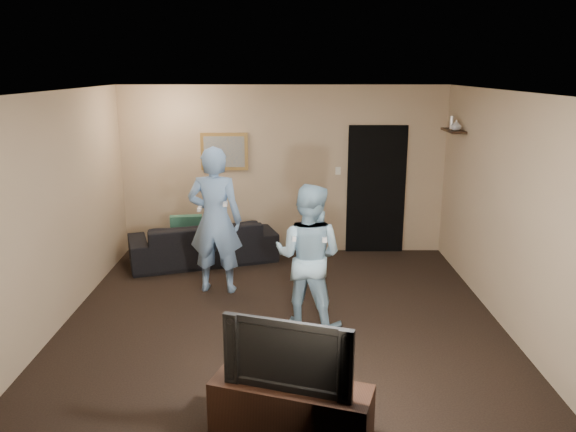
{
  "coord_description": "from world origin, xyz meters",
  "views": [
    {
      "loc": [
        0.06,
        -6.08,
        2.83
      ],
      "look_at": [
        0.07,
        0.3,
        1.15
      ],
      "focal_mm": 35.0,
      "sensor_mm": 36.0,
      "label": 1
    }
  ],
  "objects_px": {
    "sofa": "(203,241)",
    "television": "(291,351)",
    "wii_player_right": "(308,257)",
    "wii_player_left": "(215,220)",
    "tv_console": "(291,410)"
  },
  "relations": [
    {
      "from": "tv_console",
      "to": "wii_player_left",
      "type": "bearing_deg",
      "value": 125.22
    },
    {
      "from": "television",
      "to": "wii_player_right",
      "type": "bearing_deg",
      "value": 102.27
    },
    {
      "from": "wii_player_left",
      "to": "sofa",
      "type": "bearing_deg",
      "value": 106.77
    },
    {
      "from": "sofa",
      "to": "tv_console",
      "type": "relative_size",
      "value": 1.72
    },
    {
      "from": "sofa",
      "to": "television",
      "type": "bearing_deg",
      "value": 89.05
    },
    {
      "from": "television",
      "to": "wii_player_left",
      "type": "xyz_separation_m",
      "value": [
        -0.95,
        3.07,
        0.19
      ]
    },
    {
      "from": "tv_console",
      "to": "television",
      "type": "xyz_separation_m",
      "value": [
        0.0,
        0.0,
        0.51
      ]
    },
    {
      "from": "sofa",
      "to": "wii_player_right",
      "type": "bearing_deg",
      "value": 106.5
    },
    {
      "from": "sofa",
      "to": "television",
      "type": "xyz_separation_m",
      "value": [
        1.29,
        -4.21,
        0.45
      ]
    },
    {
      "from": "sofa",
      "to": "television",
      "type": "distance_m",
      "value": 4.42
    },
    {
      "from": "sofa",
      "to": "wii_player_right",
      "type": "distance_m",
      "value": 2.69
    },
    {
      "from": "sofa",
      "to": "wii_player_left",
      "type": "xyz_separation_m",
      "value": [
        0.34,
        -1.13,
        0.64
      ]
    },
    {
      "from": "sofa",
      "to": "television",
      "type": "relative_size",
      "value": 2.14
    },
    {
      "from": "wii_player_left",
      "to": "wii_player_right",
      "type": "xyz_separation_m",
      "value": [
        1.15,
        -1.04,
        -0.13
      ]
    },
    {
      "from": "tv_console",
      "to": "wii_player_right",
      "type": "bearing_deg",
      "value": 102.27
    }
  ]
}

